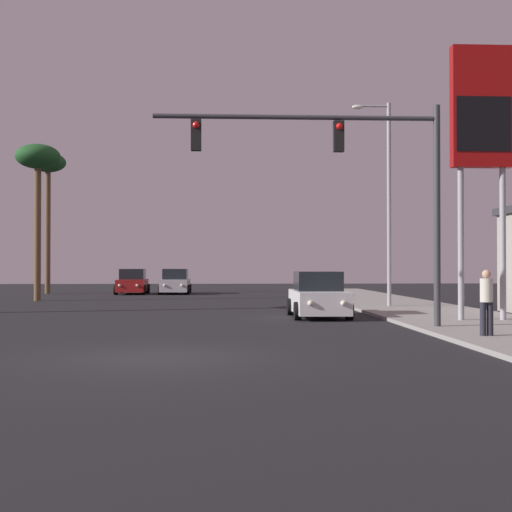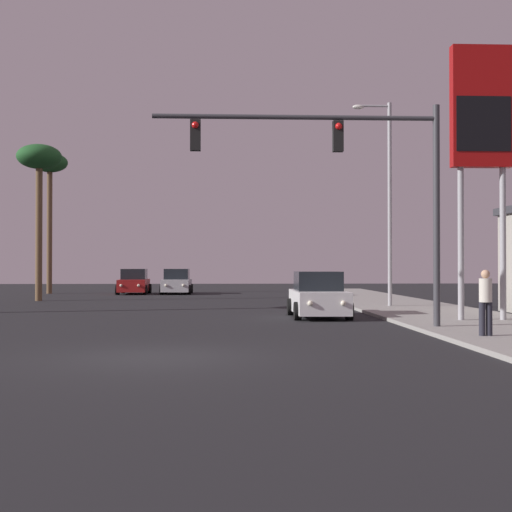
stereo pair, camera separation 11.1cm
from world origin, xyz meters
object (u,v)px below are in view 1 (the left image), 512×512
(traffic_light_mast, at_px, (354,167))
(car_white, at_px, (318,297))
(street_lamp, at_px, (386,193))
(pedestrian_on_sidewalk, at_px, (486,300))
(palm_tree_far, at_px, (48,171))
(palm_tree_mid, at_px, (38,165))
(car_red, at_px, (133,283))
(gas_station_sign, at_px, (481,122))
(car_silver, at_px, (175,283))

(traffic_light_mast, bearing_deg, car_white, 93.34)
(traffic_light_mast, xyz_separation_m, street_lamp, (3.44, 10.56, 0.33))
(pedestrian_on_sidewalk, relative_size, palm_tree_far, 0.17)
(street_lamp, bearing_deg, palm_tree_mid, 155.86)
(car_red, distance_m, street_lamp, 21.85)
(car_red, xyz_separation_m, traffic_light_mast, (9.78, -27.40, 4.02))
(palm_tree_far, bearing_deg, pedestrian_on_sidewalk, -59.32)
(pedestrian_on_sidewalk, bearing_deg, gas_station_sign, 70.60)
(car_red, xyz_separation_m, pedestrian_on_sidewalk, (12.63, -30.25, 0.27))
(car_silver, height_order, car_white, same)
(pedestrian_on_sidewalk, bearing_deg, car_white, 111.11)
(car_white, height_order, car_red, same)
(car_red, bearing_deg, palm_tree_far, -9.64)
(car_silver, distance_m, traffic_light_mast, 28.62)
(car_silver, height_order, pedestrian_on_sidewalk, pedestrian_on_sidewalk)
(traffic_light_mast, xyz_separation_m, palm_tree_far, (-15.60, 28.26, 3.54))
(gas_station_sign, bearing_deg, traffic_light_mast, -153.43)
(gas_station_sign, height_order, palm_tree_mid, gas_station_sign)
(car_silver, xyz_separation_m, street_lamp, (10.37, -16.91, 4.36))
(traffic_light_mast, height_order, pedestrian_on_sidewalk, traffic_light_mast)
(gas_station_sign, distance_m, pedestrian_on_sidewalk, 7.84)
(pedestrian_on_sidewalk, bearing_deg, street_lamp, 87.51)
(street_lamp, relative_size, pedestrian_on_sidewalk, 5.39)
(gas_station_sign, bearing_deg, palm_tree_far, 128.04)
(palm_tree_mid, bearing_deg, car_white, -43.87)
(car_silver, xyz_separation_m, car_red, (-2.85, -0.07, 0.00))
(car_silver, bearing_deg, traffic_light_mast, 104.71)
(car_silver, relative_size, traffic_light_mast, 0.51)
(traffic_light_mast, distance_m, pedestrian_on_sidewalk, 5.50)
(car_silver, relative_size, palm_tree_far, 0.45)
(car_silver, distance_m, car_white, 23.09)
(traffic_light_mast, distance_m, gas_station_sign, 5.54)
(car_red, height_order, traffic_light_mast, traffic_light_mast)
(car_silver, relative_size, pedestrian_on_sidewalk, 2.59)
(street_lamp, height_order, palm_tree_mid, street_lamp)
(car_white, height_order, street_lamp, street_lamp)
(gas_station_sign, bearing_deg, palm_tree_mid, 139.17)
(traffic_light_mast, bearing_deg, palm_tree_far, 118.90)
(street_lamp, height_order, pedestrian_on_sidewalk, street_lamp)
(traffic_light_mast, relative_size, palm_tree_mid, 0.99)
(street_lamp, xyz_separation_m, pedestrian_on_sidewalk, (-0.58, -13.41, -4.08))
(car_silver, distance_m, car_red, 2.85)
(gas_station_sign, relative_size, pedestrian_on_sidewalk, 5.39)
(gas_station_sign, bearing_deg, car_white, 148.92)
(traffic_light_mast, bearing_deg, gas_station_sign, 26.57)
(palm_tree_far, bearing_deg, street_lamp, -42.92)
(palm_tree_mid, bearing_deg, car_red, 66.58)
(car_silver, height_order, car_red, same)
(traffic_light_mast, relative_size, pedestrian_on_sidewalk, 5.03)
(palm_tree_far, bearing_deg, car_white, -56.29)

